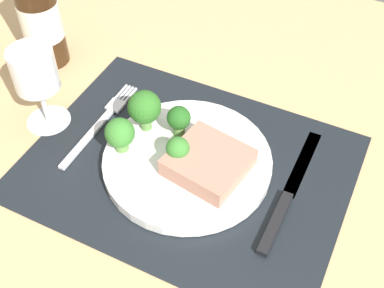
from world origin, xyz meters
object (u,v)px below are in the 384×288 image
object	(u,v)px
plate	(187,161)
wine_bottle	(38,10)
knife	(287,198)
fork	(100,123)
wine_glass	(35,75)
steak	(208,162)

from	to	relation	value
plate	wine_bottle	xyz separation A→B (cm)	(-32.08, 11.24, 8.74)
knife	wine_bottle	world-z (taller)	wine_bottle
fork	wine_glass	bearing A→B (deg)	-161.02
steak	wine_bottle	world-z (taller)	wine_bottle
fork	wine_bottle	size ratio (longest dim) A/B	0.67
plate	wine_bottle	bearing A→B (deg)	160.69
plate	wine_bottle	size ratio (longest dim) A/B	0.82
plate	fork	world-z (taller)	plate
steak	knife	xyz separation A→B (cm)	(11.00, 1.08, -2.67)
steak	fork	bearing A→B (deg)	174.04
wine_bottle	fork	bearing A→B (deg)	-30.53
knife	wine_glass	world-z (taller)	wine_glass
steak	fork	size ratio (longest dim) A/B	0.51
wine_bottle	wine_glass	xyz separation A→B (cm)	(8.98, -12.44, -0.68)
fork	wine_glass	xyz separation A→B (cm)	(-7.66, -2.62, 8.60)
wine_glass	knife	bearing A→B (deg)	2.64
plate	fork	xyz separation A→B (cm)	(-15.44, 1.42, -0.55)
plate	steak	bearing A→B (deg)	-9.10
fork	wine_bottle	distance (cm)	21.44
wine_bottle	plate	bearing A→B (deg)	-19.31
wine_bottle	wine_glass	distance (cm)	15.36
plate	wine_bottle	world-z (taller)	wine_bottle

